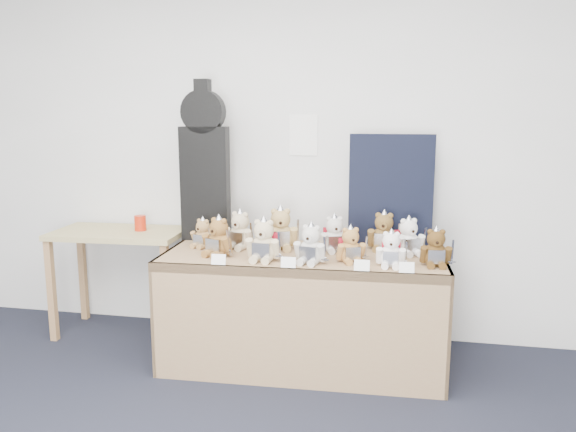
% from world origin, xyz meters
% --- Properties ---
extents(room_shell, '(6.00, 6.00, 6.00)m').
position_xyz_m(room_shell, '(0.32, 2.49, 1.51)').
color(room_shell, white).
rests_on(room_shell, floor).
extents(display_table, '(1.86, 0.83, 0.76)m').
position_xyz_m(display_table, '(0.43, 1.84, 0.60)').
color(display_table, '#8C6847').
rests_on(display_table, floor).
extents(side_table, '(0.99, 0.58, 0.80)m').
position_xyz_m(side_table, '(-1.03, 2.18, 0.68)').
color(side_table, tan).
rests_on(side_table, floor).
extents(guitar_case, '(0.35, 0.10, 1.14)m').
position_xyz_m(guitar_case, '(-0.34, 2.19, 1.32)').
color(guitar_case, black).
rests_on(guitar_case, display_table).
extents(navy_board, '(0.58, 0.02, 0.77)m').
position_xyz_m(navy_board, '(0.97, 2.28, 1.15)').
color(navy_board, black).
rests_on(navy_board, display_table).
extents(red_cup, '(0.09, 0.09, 0.11)m').
position_xyz_m(red_cup, '(-0.87, 2.22, 0.86)').
color(red_cup, red).
rests_on(red_cup, side_table).
extents(teddy_front_far_left, '(0.23, 0.22, 0.28)m').
position_xyz_m(teddy_front_far_left, '(-0.10, 1.76, 0.88)').
color(teddy_front_far_left, brown).
rests_on(teddy_front_far_left, display_table).
extents(teddy_front_left, '(0.24, 0.20, 0.30)m').
position_xyz_m(teddy_front_left, '(0.21, 1.70, 0.88)').
color(teddy_front_left, '#CBB78F').
rests_on(teddy_front_left, display_table).
extents(teddy_front_centre, '(0.22, 0.20, 0.27)m').
position_xyz_m(teddy_front_centre, '(0.51, 1.69, 0.87)').
color(teddy_front_centre, beige).
rests_on(teddy_front_centre, display_table).
extents(teddy_front_right, '(0.21, 0.20, 0.25)m').
position_xyz_m(teddy_front_right, '(0.75, 1.77, 0.86)').
color(teddy_front_right, '#A6753F').
rests_on(teddy_front_right, display_table).
extents(teddy_front_far_right, '(0.20, 0.16, 0.24)m').
position_xyz_m(teddy_front_far_right, '(0.99, 1.71, 0.86)').
color(teddy_front_far_right, white).
rests_on(teddy_front_far_right, display_table).
extents(teddy_front_end, '(0.21, 0.17, 0.26)m').
position_xyz_m(teddy_front_end, '(1.26, 1.78, 0.87)').
color(teddy_front_end, '#52391C').
rests_on(teddy_front_end, display_table).
extents(teddy_back_left, '(0.24, 0.21, 0.29)m').
position_xyz_m(teddy_back_left, '(-0.03, 1.98, 0.88)').
color(teddy_back_left, tan).
rests_on(teddy_back_left, display_table).
extents(teddy_back_centre_left, '(0.27, 0.23, 0.32)m').
position_xyz_m(teddy_back_centre_left, '(0.25, 2.02, 0.89)').
color(teddy_back_centre_left, tan).
rests_on(teddy_back_centre_left, display_table).
extents(teddy_back_centre_right, '(0.23, 0.21, 0.27)m').
position_xyz_m(teddy_back_centre_right, '(0.62, 2.02, 0.87)').
color(teddy_back_centre_right, beige).
rests_on(teddy_back_centre_right, display_table).
extents(teddy_back_right, '(0.24, 0.20, 0.29)m').
position_xyz_m(teddy_back_right, '(0.94, 2.13, 0.88)').
color(teddy_back_right, brown).
rests_on(teddy_back_right, display_table).
extents(teddy_back_end, '(0.23, 0.22, 0.27)m').
position_xyz_m(teddy_back_end, '(1.10, 2.03, 0.87)').
color(teddy_back_end, white).
rests_on(teddy_back_end, display_table).
extents(teddy_back_far_left, '(0.18, 0.17, 0.23)m').
position_xyz_m(teddy_back_far_left, '(-0.28, 1.96, 0.85)').
color(teddy_back_far_left, '#9F794A').
rests_on(teddy_back_far_left, display_table).
extents(entry_card_a, '(0.09, 0.02, 0.06)m').
position_xyz_m(entry_card_a, '(-0.03, 1.54, 0.80)').
color(entry_card_a, white).
rests_on(entry_card_a, display_table).
extents(entry_card_b, '(0.09, 0.02, 0.06)m').
position_xyz_m(entry_card_b, '(0.40, 1.55, 0.80)').
color(entry_card_b, white).
rests_on(entry_card_b, display_table).
extents(entry_card_c, '(0.09, 0.02, 0.06)m').
position_xyz_m(entry_card_c, '(0.83, 1.57, 0.80)').
color(entry_card_c, white).
rests_on(entry_card_c, display_table).
extents(entry_card_d, '(0.09, 0.02, 0.06)m').
position_xyz_m(entry_card_d, '(1.09, 1.58, 0.80)').
color(entry_card_d, white).
rests_on(entry_card_d, display_table).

